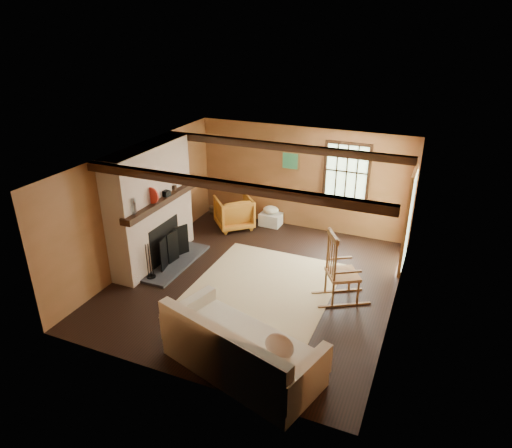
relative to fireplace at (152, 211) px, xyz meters
The scene contains 10 objects.
ground 2.48m from the fireplace, ahead, with size 5.50×5.50×0.00m, color black.
room_envelope 2.52m from the fireplace, ahead, with size 5.02×5.52×2.44m.
fireplace is the anchor object (origin of this frame).
rug 2.67m from the fireplace, ahead, with size 2.50×3.00×0.01m, color tan.
rocking_chair 3.84m from the fireplace, ahead, with size 1.07×0.91×1.31m.
sofa 3.82m from the fireplace, 37.90° to the right, with size 2.48×1.62×0.93m.
firewood_pile 2.79m from the fireplace, 86.55° to the left, with size 0.61×0.11×0.22m.
laundry_basket 3.12m from the fireplace, 58.75° to the left, with size 0.50×0.38×0.30m, color white.
basket_pillow 3.05m from the fireplace, 58.75° to the left, with size 0.38×0.30×0.19m, color beige.
armchair 2.34m from the fireplace, 69.61° to the left, with size 0.81×0.83×0.76m, color #BF6026.
Camera 1 is at (2.91, -6.85, 4.58)m, focal length 32.00 mm.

